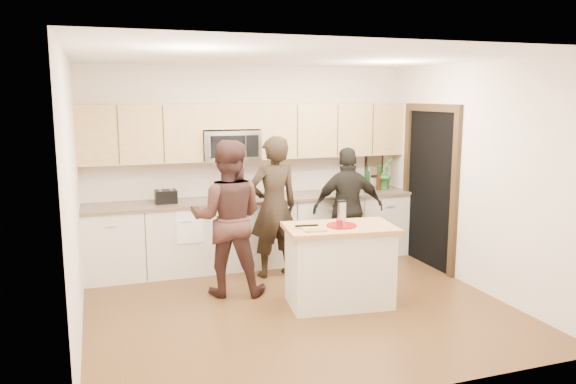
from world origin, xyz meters
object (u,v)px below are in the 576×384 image
object	(u,v)px
toaster	(166,197)
woman_center	(228,218)
island	(339,265)
woman_right	(348,208)
woman_left	(274,207)

from	to	relation	value
toaster	woman_center	world-z (taller)	woman_center
island	woman_right	size ratio (longest dim) A/B	0.78
island	woman_center	xyz separation A→B (m)	(-1.08, 0.75, 0.45)
woman_right	woman_left	bearing A→B (deg)	9.97
toaster	island	bearing A→B (deg)	-46.47
woman_left	woman_right	xyz separation A→B (m)	(1.05, 0.00, -0.09)
woman_center	woman_right	distance (m)	1.81
woman_center	island	bearing A→B (deg)	162.47
woman_left	woman_center	distance (m)	0.84
island	woman_right	world-z (taller)	woman_right
island	woman_center	size ratio (longest dim) A/B	0.70
island	woman_right	distance (m)	1.43
island	woman_center	bearing A→B (deg)	152.15
island	toaster	xyz separation A→B (m)	(-1.66, 1.75, 0.57)
island	woman_left	bearing A→B (deg)	114.48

